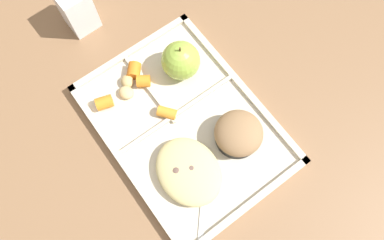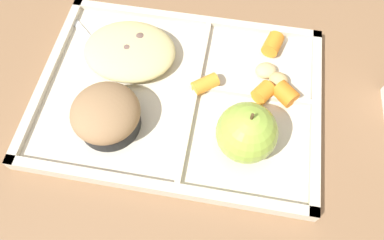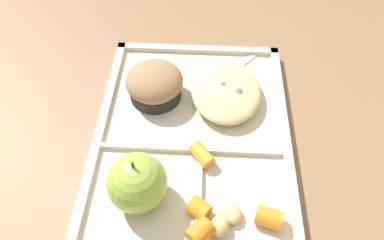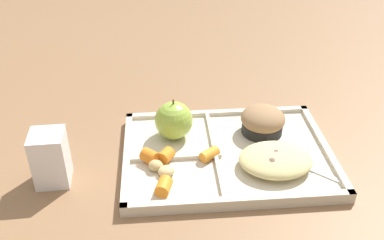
{
  "view_description": "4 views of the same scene",
  "coord_description": "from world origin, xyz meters",
  "px_view_note": "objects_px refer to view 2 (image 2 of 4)",
  "views": [
    {
      "loc": [
        0.18,
        -0.12,
        0.68
      ],
      "look_at": [
        0.01,
        0.01,
        0.05
      ],
      "focal_mm": 33.94,
      "sensor_mm": 36.0,
      "label": 1
    },
    {
      "loc": [
        -0.06,
        0.25,
        0.44
      ],
      "look_at": [
        -0.03,
        0.06,
        0.05
      ],
      "focal_mm": 32.95,
      "sensor_mm": 36.0,
      "label": 2
    },
    {
      "loc": [
        -0.31,
        -0.02,
        0.45
      ],
      "look_at": [
        -0.01,
        -0.0,
        0.07
      ],
      "focal_mm": 33.75,
      "sensor_mm": 36.0,
      "label": 3
    },
    {
      "loc": [
        -0.12,
        -0.67,
        0.53
      ],
      "look_at": [
        -0.06,
        0.06,
        0.05
      ],
      "focal_mm": 41.39,
      "sensor_mm": 36.0,
      "label": 4
    }
  ],
  "objects_px": {
    "green_apple": "(247,133)",
    "plastic_fork": "(100,51)",
    "lunch_tray": "(179,96)",
    "bran_muffin": "(107,115)"
  },
  "relations": [
    {
      "from": "green_apple",
      "to": "plastic_fork",
      "type": "relative_size",
      "value": 0.73
    },
    {
      "from": "lunch_tray",
      "to": "green_apple",
      "type": "bearing_deg",
      "value": 147.34
    },
    {
      "from": "bran_muffin",
      "to": "plastic_fork",
      "type": "distance_m",
      "value": 0.13
    },
    {
      "from": "lunch_tray",
      "to": "bran_muffin",
      "type": "distance_m",
      "value": 0.11
    },
    {
      "from": "lunch_tray",
      "to": "bran_muffin",
      "type": "xyz_separation_m",
      "value": [
        0.08,
        0.06,
        0.03
      ]
    },
    {
      "from": "green_apple",
      "to": "lunch_tray",
      "type": "bearing_deg",
      "value": -32.66
    },
    {
      "from": "plastic_fork",
      "to": "green_apple",
      "type": "bearing_deg",
      "value": 153.32
    },
    {
      "from": "lunch_tray",
      "to": "plastic_fork",
      "type": "distance_m",
      "value": 0.14
    },
    {
      "from": "bran_muffin",
      "to": "plastic_fork",
      "type": "xyz_separation_m",
      "value": [
        0.05,
        -0.12,
        -0.03
      ]
    },
    {
      "from": "green_apple",
      "to": "plastic_fork",
      "type": "height_order",
      "value": "green_apple"
    }
  ]
}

